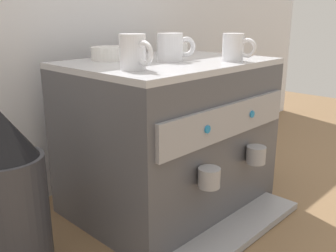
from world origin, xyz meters
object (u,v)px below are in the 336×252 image
object	(u,v)px
ceramic_bowl_0	(172,49)
coffee_grinder	(10,199)
ceramic_cup_0	(171,47)
milk_pitcher	(240,148)
ceramic_bowl_1	(111,54)
ceramic_cup_2	(134,52)
espresso_machine	(169,136)
ceramic_cup_1	(234,47)

from	to	relation	value
ceramic_bowl_0	coffee_grinder	size ratio (longest dim) A/B	0.26
ceramic_cup_0	milk_pitcher	distance (m)	0.60
ceramic_bowl_1	coffee_grinder	bearing A→B (deg)	-163.95
milk_pitcher	ceramic_cup_2	bearing A→B (deg)	-172.01
ceramic_cup_0	ceramic_bowl_0	world-z (taller)	ceramic_cup_0
espresso_machine	coffee_grinder	xyz separation A→B (m)	(-0.50, 0.02, -0.04)
ceramic_cup_0	ceramic_cup_1	distance (m)	0.18
ceramic_cup_0	milk_pitcher	world-z (taller)	ceramic_cup_0
ceramic_cup_0	ceramic_cup_2	size ratio (longest dim) A/B	1.03
coffee_grinder	milk_pitcher	distance (m)	0.92
espresso_machine	ceramic_cup_1	world-z (taller)	ceramic_cup_1
ceramic_cup_0	milk_pitcher	bearing A→B (deg)	3.70
espresso_machine	ceramic_cup_1	xyz separation A→B (m)	(0.11, -0.15, 0.27)
coffee_grinder	milk_pitcher	world-z (taller)	coffee_grinder
ceramic_bowl_1	coffee_grinder	world-z (taller)	ceramic_bowl_1
espresso_machine	coffee_grinder	distance (m)	0.50
ceramic_bowl_1	ceramic_cup_2	bearing A→B (deg)	-114.14
ceramic_cup_1	ceramic_bowl_0	world-z (taller)	ceramic_cup_1
espresso_machine	milk_pitcher	distance (m)	0.45
ceramic_bowl_1	coffee_grinder	distance (m)	0.49
ceramic_cup_2	ceramic_bowl_1	distance (m)	0.23
ceramic_bowl_1	milk_pitcher	world-z (taller)	ceramic_bowl_1
ceramic_cup_0	coffee_grinder	xyz separation A→B (m)	(-0.48, 0.04, -0.31)
milk_pitcher	coffee_grinder	bearing A→B (deg)	179.16
espresso_machine	ceramic_bowl_0	distance (m)	0.31
coffee_grinder	ceramic_cup_0	bearing A→B (deg)	-4.86
milk_pitcher	ceramic_cup_1	bearing A→B (deg)	-152.87
ceramic_cup_1	coffee_grinder	bearing A→B (deg)	164.48
espresso_machine	ceramic_bowl_1	xyz separation A→B (m)	(-0.11, 0.13, 0.25)
ceramic_cup_2	ceramic_bowl_0	bearing A→B (deg)	29.72
ceramic_cup_0	ceramic_bowl_0	xyz separation A→B (m)	(0.15, 0.13, -0.02)
ceramic_cup_1	ceramic_bowl_0	distance (m)	0.26
espresso_machine	ceramic_cup_2	distance (m)	0.35
ceramic_bowl_0	milk_pitcher	world-z (taller)	ceramic_bowl_0
espresso_machine	ceramic_bowl_0	size ratio (longest dim) A/B	5.50
espresso_machine	milk_pitcher	size ratio (longest dim) A/B	3.83
espresso_machine	ceramic_cup_0	world-z (taller)	ceramic_cup_0
espresso_machine	milk_pitcher	xyz separation A→B (m)	(0.42, 0.01, -0.15)
espresso_machine	ceramic_cup_2	bearing A→B (deg)	-158.87
ceramic_cup_0	ceramic_cup_2	xyz separation A→B (m)	(-0.19, -0.06, 0.00)
ceramic_cup_1	coffee_grinder	xyz separation A→B (m)	(-0.61, 0.17, -0.31)
coffee_grinder	milk_pitcher	bearing A→B (deg)	-0.84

